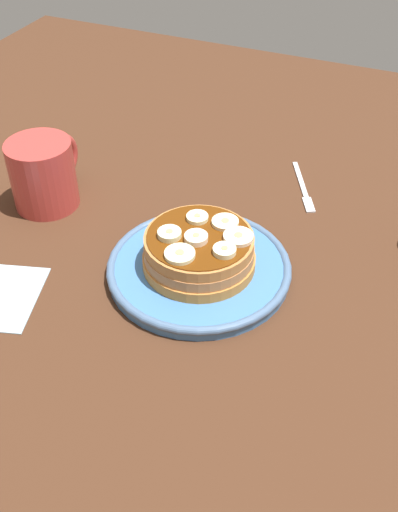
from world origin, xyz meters
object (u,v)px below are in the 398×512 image
banana_slice_2 (180,255)px  banana_slice_6 (169,234)px  plate (199,268)px  pancake_stack (199,252)px  banana_slice_1 (197,218)px  banana_slice_0 (196,238)px  banana_slice_4 (225,223)px  fork (304,189)px  banana_slice_5 (238,237)px  coffee_mug (44,172)px  banana_slice_3 (224,251)px

banana_slice_2 → banana_slice_6: 3.78cm
plate → pancake_stack: bearing=-150.5°
pancake_stack → banana_slice_1: bearing=27.0°
pancake_stack → banana_slice_0: 2.65cm
banana_slice_4 → fork: 20.88cm
banana_slice_0 → banana_slice_5: 4.95cm
banana_slice_6 → coffee_mug: size_ratio=0.22×
coffee_mug → pancake_stack: bearing=-102.9°
banana_slice_0 → banana_slice_4: 4.69cm
banana_slice_5 → fork: (21.48, -2.36, -5.90)cm
banana_slice_2 → plate: bearing=-7.7°
banana_slice_0 → banana_slice_3: 3.98cm
fork → banana_slice_2: bearing=164.9°
banana_slice_0 → banana_slice_1: banana_slice_0 is taller
coffee_mug → banana_slice_5: bearing=-98.3°
banana_slice_5 → banana_slice_2: bearing=138.2°
banana_slice_0 → banana_slice_4: banana_slice_0 is taller
banana_slice_2 → banana_slice_4: (7.54, -2.49, -0.01)cm
banana_slice_2 → banana_slice_6: bearing=43.1°
banana_slice_2 → coffee_mug: (9.87, 24.95, -1.21)cm
plate → banana_slice_1: banana_slice_1 is taller
pancake_stack → banana_slice_0: bearing=167.4°
banana_slice_2 → pancake_stack: bearing=-9.2°
banana_slice_4 → coffee_mug: size_ratio=0.26×
banana_slice_1 → banana_slice_3: bearing=-130.7°
plate → banana_slice_5: 6.89cm
banana_slice_3 → banana_slice_5: banana_slice_3 is taller
banana_slice_3 → banana_slice_5: (3.00, -0.54, -0.07)cm
pancake_stack → banana_slice_2: size_ratio=3.91×
pancake_stack → banana_slice_3: (-1.49, -3.74, 2.52)cm
banana_slice_4 → coffee_mug: 27.57cm
banana_slice_0 → coffee_mug: bearing=75.5°
banana_slice_1 → coffee_mug: bearing=83.4°
banana_slice_2 → fork: banana_slice_2 is taller
banana_slice_4 → banana_slice_5: (-2.03, -2.43, 0.02)cm
plate → banana_slice_0: (-0.84, 0.07, 5.27)cm
banana_slice_2 → banana_slice_6: (2.76, 2.58, 0.10)cm
banana_slice_4 → coffee_mug: (2.33, 27.45, -1.20)cm
pancake_stack → banana_slice_4: 4.68cm
banana_slice_2 → banana_slice_5: 7.38cm
banana_slice_2 → banana_slice_0: bearing=-8.4°
banana_slice_6 → banana_slice_4: bearing=-46.7°
banana_slice_1 → banana_slice_2: (-7.08, -0.93, -0.01)cm
banana_slice_1 → pancake_stack: bearing=-153.0°
banana_slice_4 → coffee_mug: bearing=85.1°
pancake_stack → banana_slice_6: banana_slice_6 is taller
plate → fork: 23.83cm
coffee_mug → fork: size_ratio=1.04×
banana_slice_3 → banana_slice_6: (0.25, 6.97, 0.03)cm
plate → banana_slice_5: banana_slice_5 is taller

